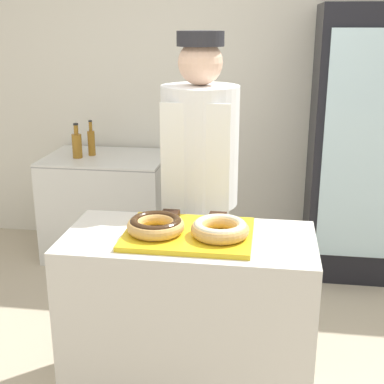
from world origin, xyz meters
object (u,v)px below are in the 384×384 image
object	(u,v)px
brownie_back_left	(170,215)
chest_freezer	(108,205)
bottle_amber_b	(77,145)
brownie_back_right	(218,217)
beverage_fridge	(353,145)
bottle_amber	(91,142)
serving_tray	(189,234)
donut_light_glaze	(220,228)
baker_person	(200,190)
donut_chocolate_glaze	(156,225)

from	to	relation	value
brownie_back_left	chest_freezer	world-z (taller)	brownie_back_left
brownie_back_left	bottle_amber_b	distance (m)	1.81
brownie_back_left	brownie_back_right	bearing A→B (deg)	0.00
beverage_fridge	chest_freezer	world-z (taller)	beverage_fridge
brownie_back_left	brownie_back_right	distance (m)	0.23
bottle_amber	serving_tray	bearing A→B (deg)	-59.12
serving_tray	donut_light_glaze	size ratio (longest dim) A/B	2.22
brownie_back_left	baker_person	size ratio (longest dim) A/B	0.05
brownie_back_left	baker_person	world-z (taller)	baker_person
chest_freezer	bottle_amber	distance (m)	0.53
bottle_amber	brownie_back_right	bearing A→B (deg)	-53.88
brownie_back_right	bottle_amber_b	size ratio (longest dim) A/B	0.30
serving_tray	bottle_amber_b	distance (m)	2.01
beverage_fridge	donut_chocolate_glaze	bearing A→B (deg)	-121.90
bottle_amber_b	baker_person	bearing A→B (deg)	-44.25
beverage_fridge	chest_freezer	xyz separation A→B (m)	(-1.88, 0.01, -0.56)
chest_freezer	baker_person	bearing A→B (deg)	-51.85
donut_light_glaze	bottle_amber_b	bearing A→B (deg)	127.03
beverage_fridge	bottle_amber	size ratio (longest dim) A/B	7.00
donut_chocolate_glaze	bottle_amber	distance (m)	2.00
bottle_amber_b	serving_tray	bearing A→B (deg)	-55.66
donut_chocolate_glaze	serving_tray	bearing A→B (deg)	13.73
serving_tray	baker_person	world-z (taller)	baker_person
serving_tray	donut_light_glaze	xyz separation A→B (m)	(0.14, -0.04, 0.05)
baker_person	chest_freezer	bearing A→B (deg)	128.15
bottle_amber_b	beverage_fridge	bearing A→B (deg)	1.85
brownie_back_right	chest_freezer	bearing A→B (deg)	123.63
beverage_fridge	bottle_amber_b	distance (m)	2.08
serving_tray	chest_freezer	distance (m)	2.03
brownie_back_right	beverage_fridge	bearing A→B (deg)	61.91
donut_chocolate_glaze	brownie_back_right	size ratio (longest dim) A/B	3.16
chest_freezer	bottle_amber_b	world-z (taller)	bottle_amber_b
serving_tray	brownie_back_left	world-z (taller)	brownie_back_left
serving_tray	brownie_back_right	distance (m)	0.20
serving_tray	brownie_back_left	xyz separation A→B (m)	(-0.11, 0.16, 0.03)
bottle_amber_b	chest_freezer	bearing A→B (deg)	20.18
chest_freezer	donut_light_glaze	bearing A→B (deg)	-58.67
donut_light_glaze	bottle_amber_b	distance (m)	2.12
donut_chocolate_glaze	beverage_fridge	bearing A→B (deg)	58.10
donut_chocolate_glaze	bottle_amber	world-z (taller)	bottle_amber
baker_person	beverage_fridge	size ratio (longest dim) A/B	0.92
bottle_amber	bottle_amber_b	bearing A→B (deg)	-132.07
donut_chocolate_glaze	donut_light_glaze	bearing A→B (deg)	0.00
beverage_fridge	brownie_back_left	bearing A→B (deg)	-124.24
donut_light_glaze	bottle_amber_b	size ratio (longest dim) A/B	0.96
donut_chocolate_glaze	brownie_back_left	distance (m)	0.20
bottle_amber	bottle_amber_b	xyz separation A→B (m)	(-0.08, -0.09, -0.00)
donut_light_glaze	bottle_amber	distance (m)	2.15
baker_person	beverage_fridge	distance (m)	1.50
bottle_amber_b	donut_chocolate_glaze	bearing A→B (deg)	-59.74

